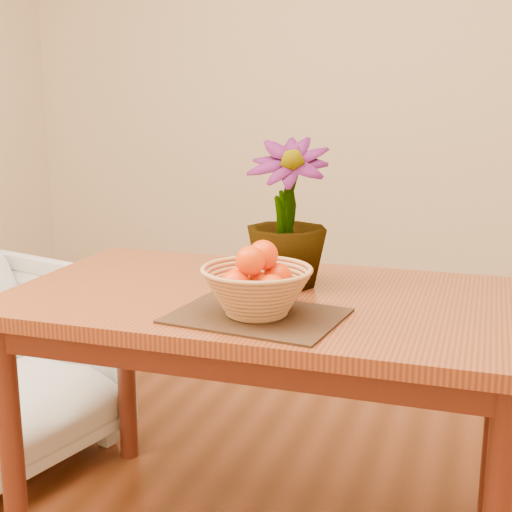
% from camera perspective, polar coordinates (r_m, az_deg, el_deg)
% --- Properties ---
extents(wall_back, '(4.00, 0.02, 2.70)m').
position_cam_1_polar(wall_back, '(3.77, 10.05, 13.73)').
color(wall_back, beige).
rests_on(wall_back, floor).
extents(table, '(1.40, 0.80, 0.75)m').
position_cam_1_polar(table, '(1.96, 0.88, -5.52)').
color(table, brown).
rests_on(table, floor).
extents(placemat, '(0.44, 0.35, 0.01)m').
position_cam_1_polar(placemat, '(1.74, 0.06, -4.80)').
color(placemat, '#3D2316').
rests_on(placemat, table).
extents(wicker_basket, '(0.27, 0.27, 0.11)m').
position_cam_1_polar(wicker_basket, '(1.72, 0.06, -2.98)').
color(wicker_basket, tan).
rests_on(wicker_basket, placemat).
extents(orange_pile, '(0.16, 0.17, 0.13)m').
position_cam_1_polar(orange_pile, '(1.71, 0.07, -1.50)').
color(orange_pile, '#F23003').
rests_on(orange_pile, wicker_basket).
extents(potted_plant, '(0.26, 0.26, 0.41)m').
position_cam_1_polar(potted_plant, '(1.98, 2.46, 3.43)').
color(potted_plant, '#134313').
rests_on(potted_plant, table).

